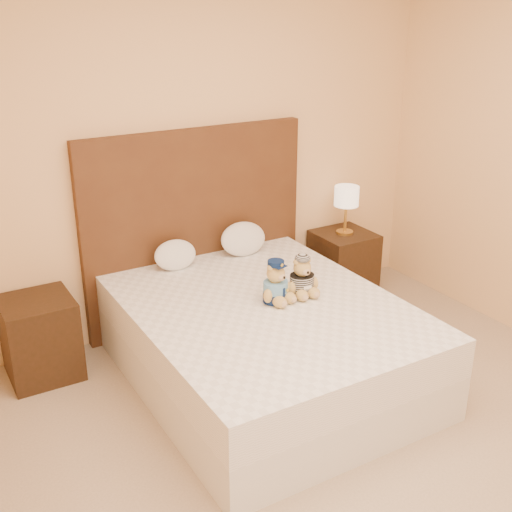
{
  "coord_description": "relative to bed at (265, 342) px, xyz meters",
  "views": [
    {
      "loc": [
        -1.9,
        -1.93,
        2.36
      ],
      "look_at": [
        0.08,
        1.45,
        0.78
      ],
      "focal_mm": 45.0,
      "sensor_mm": 36.0,
      "label": 1
    }
  ],
  "objects": [
    {
      "name": "ground",
      "position": [
        0.0,
        -1.2,
        -0.28
      ],
      "size": [
        4.0,
        4.5,
        0.0
      ],
      "primitive_type": "cube",
      "color": "tan",
      "rests_on": "ground"
    },
    {
      "name": "room_walls",
      "position": [
        0.0,
        -0.74,
        1.53
      ],
      "size": [
        4.04,
        4.52,
        2.72
      ],
      "color": "#EFBE82",
      "rests_on": "ground"
    },
    {
      "name": "bed",
      "position": [
        0.0,
        0.0,
        0.0
      ],
      "size": [
        1.6,
        2.0,
        0.55
      ],
      "color": "white",
      "rests_on": "ground"
    },
    {
      "name": "headboard",
      "position": [
        0.0,
        1.01,
        0.47
      ],
      "size": [
        1.75,
        0.08,
        1.5
      ],
      "primitive_type": "cube",
      "color": "#4D2D17",
      "rests_on": "ground"
    },
    {
      "name": "nightstand_left",
      "position": [
        -1.25,
        0.8,
        -0.0
      ],
      "size": [
        0.45,
        0.45,
        0.55
      ],
      "primitive_type": "cube",
      "color": "#331D10",
      "rests_on": "ground"
    },
    {
      "name": "nightstand_right",
      "position": [
        1.25,
        0.8,
        -0.0
      ],
      "size": [
        0.45,
        0.45,
        0.55
      ],
      "primitive_type": "cube",
      "color": "#331D10",
      "rests_on": "ground"
    },
    {
      "name": "lamp",
      "position": [
        1.25,
        0.8,
        0.57
      ],
      "size": [
        0.2,
        0.2,
        0.4
      ],
      "color": "gold",
      "rests_on": "nightstand_right"
    },
    {
      "name": "teddy_police",
      "position": [
        0.08,
        0.0,
        0.41
      ],
      "size": [
        0.29,
        0.28,
        0.28
      ],
      "primitive_type": null,
      "rotation": [
        0.0,
        0.0,
        0.25
      ],
      "color": "#A68040",
      "rests_on": "bed"
    },
    {
      "name": "teddy_prisoner",
      "position": [
        0.28,
        0.0,
        0.41
      ],
      "size": [
        0.25,
        0.24,
        0.26
      ],
      "primitive_type": null,
      "rotation": [
        0.0,
        0.0,
        -0.06
      ],
      "color": "#A68040",
      "rests_on": "bed"
    },
    {
      "name": "pillow_left",
      "position": [
        -0.25,
        0.83,
        0.39
      ],
      "size": [
        0.32,
        0.2,
        0.22
      ],
      "primitive_type": "ellipsoid",
      "color": "white",
      "rests_on": "bed"
    },
    {
      "name": "pillow_right",
      "position": [
        0.31,
        0.83,
        0.41
      ],
      "size": [
        0.37,
        0.24,
        0.26
      ],
      "primitive_type": "ellipsoid",
      "color": "white",
      "rests_on": "bed"
    }
  ]
}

